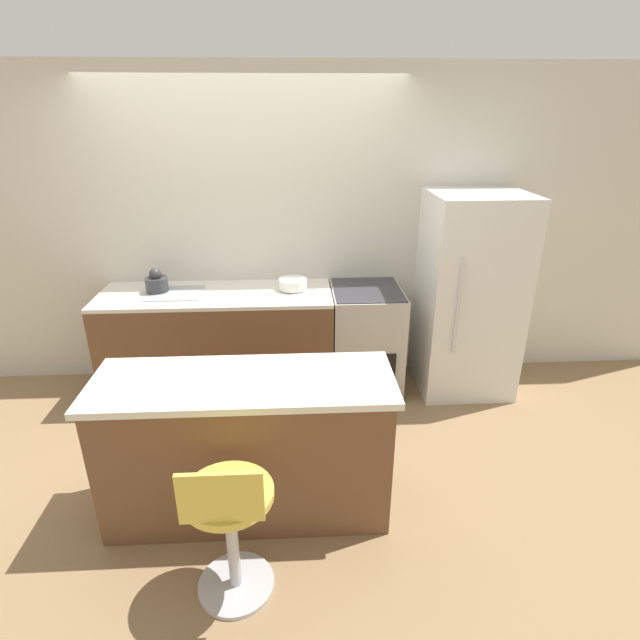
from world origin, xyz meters
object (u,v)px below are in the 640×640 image
oven_range (365,339)px  mixing_bowl (293,284)px  stool_chair (230,524)px  refrigerator (469,295)px  kettle (156,282)px

oven_range → mixing_bowl: bearing=175.2°
stool_chair → oven_range: bearing=65.2°
refrigerator → stool_chair: 2.68m
kettle → mixing_bowl: kettle is taller
stool_chair → kettle: bearing=110.7°
stool_chair → kettle: 2.25m
oven_range → refrigerator: 0.93m
oven_range → refrigerator: size_ratio=0.54×
oven_range → kettle: kettle is taller
kettle → mixing_bowl: 1.09m
refrigerator → kettle: bearing=178.4°
refrigerator → stool_chair: bearing=-131.8°
oven_range → refrigerator: refrigerator is taller
refrigerator → mixing_bowl: size_ratio=7.31×
kettle → mixing_bowl: (1.09, -0.00, -0.03)m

